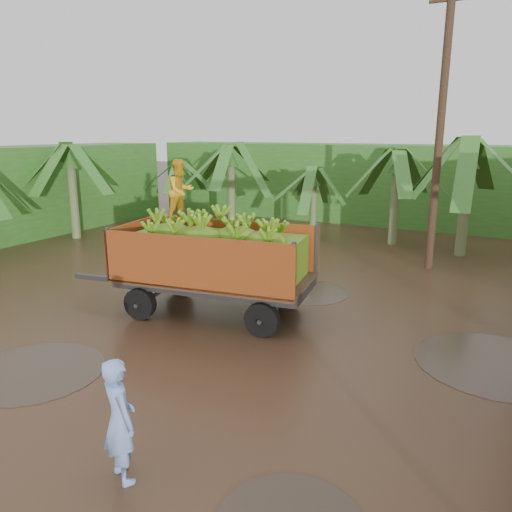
# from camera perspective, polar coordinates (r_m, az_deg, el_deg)

# --- Properties ---
(ground) EXTENTS (100.00, 100.00, 0.00)m
(ground) POSITION_cam_1_polar(r_m,az_deg,el_deg) (9.54, -0.85, -12.04)
(ground) COLOR black
(ground) RESTS_ON ground
(hedge_north) EXTENTS (22.00, 3.00, 3.60)m
(hedge_north) POSITION_cam_1_polar(r_m,az_deg,el_deg) (24.41, 13.40, 8.08)
(hedge_north) COLOR #2D661E
(hedge_north) RESTS_ON ground
(banana_trailer) EXTENTS (6.29, 2.78, 3.55)m
(banana_trailer) POSITION_cam_1_polar(r_m,az_deg,el_deg) (11.59, -4.80, -0.21)
(banana_trailer) COLOR #C5541C
(banana_trailer) RESTS_ON ground
(man_blue) EXTENTS (0.69, 0.60, 1.61)m
(man_blue) POSITION_cam_1_polar(r_m,az_deg,el_deg) (6.57, -15.34, -17.62)
(man_blue) COLOR #7DA3E5
(man_blue) RESTS_ON ground
(utility_pole) EXTENTS (1.20, 0.24, 8.38)m
(utility_pole) POSITION_cam_1_polar(r_m,az_deg,el_deg) (16.14, 20.29, 13.41)
(utility_pole) COLOR #47301E
(utility_pole) RESTS_ON ground
(banana_plants) EXTENTS (23.94, 17.26, 4.08)m
(banana_plants) POSITION_cam_1_polar(r_m,az_deg,el_deg) (17.17, -2.37, 6.14)
(banana_plants) COLOR #2D661E
(banana_plants) RESTS_ON ground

